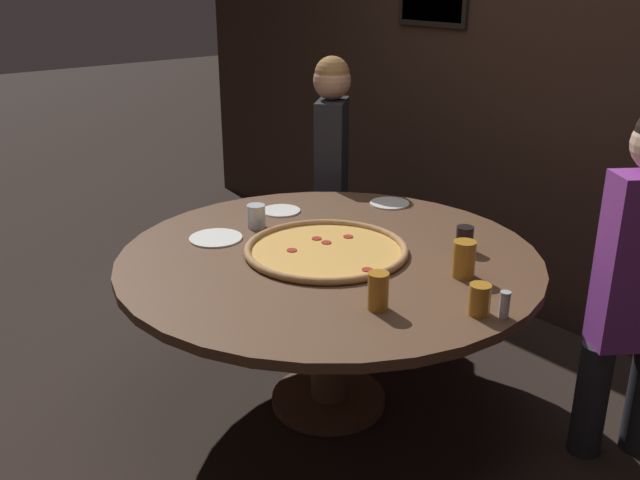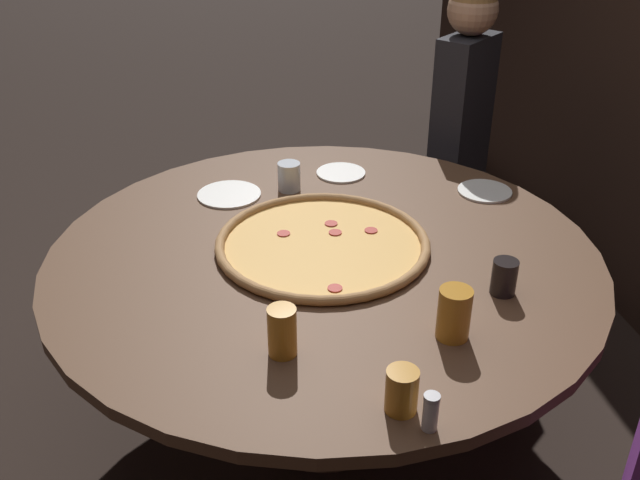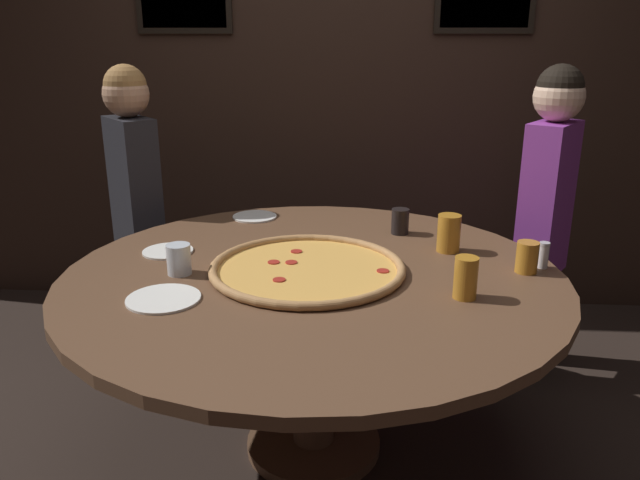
{
  "view_description": "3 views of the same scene",
  "coord_description": "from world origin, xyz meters",
  "px_view_note": "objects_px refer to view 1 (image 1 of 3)",
  "views": [
    {
      "loc": [
        2.13,
        -1.81,
        1.88
      ],
      "look_at": [
        -0.06,
        -0.0,
        0.79
      ],
      "focal_mm": 40.0,
      "sensor_mm": 36.0,
      "label": 1
    },
    {
      "loc": [
        1.96,
        -0.36,
        1.91
      ],
      "look_at": [
        0.04,
        -0.02,
        0.8
      ],
      "focal_mm": 40.0,
      "sensor_mm": 36.0,
      "label": 2
    },
    {
      "loc": [
        0.15,
        -2.07,
        1.55
      ],
      "look_at": [
        0.02,
        0.08,
        0.83
      ],
      "focal_mm": 35.0,
      "sensor_mm": 36.0,
      "label": 3
    }
  ],
  "objects_px": {
    "white_plate_right_side": "(390,203)",
    "dining_table": "(329,278)",
    "white_plate_near_front": "(216,238)",
    "condiment_shaker": "(505,304)",
    "giant_pizza": "(326,250)",
    "drink_cup_far_left": "(465,239)",
    "drink_cup_by_shaker": "(480,299)",
    "drink_cup_far_right": "(378,291)",
    "drink_cup_near_left": "(464,259)",
    "diner_side_left": "(332,164)",
    "drink_cup_near_right": "(256,216)",
    "diner_centre_back": "(640,270)",
    "white_plate_far_back": "(281,211)"
  },
  "relations": [
    {
      "from": "giant_pizza",
      "to": "diner_centre_back",
      "type": "height_order",
      "value": "diner_centre_back"
    },
    {
      "from": "drink_cup_far_right",
      "to": "dining_table",
      "type": "bearing_deg",
      "value": 158.44
    },
    {
      "from": "drink_cup_by_shaker",
      "to": "condiment_shaker",
      "type": "height_order",
      "value": "drink_cup_by_shaker"
    },
    {
      "from": "white_plate_right_side",
      "to": "dining_table",
      "type": "bearing_deg",
      "value": -64.63
    },
    {
      "from": "giant_pizza",
      "to": "white_plate_near_front",
      "type": "bearing_deg",
      "value": -148.09
    },
    {
      "from": "dining_table",
      "to": "drink_cup_far_right",
      "type": "xyz_separation_m",
      "value": [
        0.5,
        -0.2,
        0.18
      ]
    },
    {
      "from": "drink_cup_far_left",
      "to": "white_plate_near_front",
      "type": "bearing_deg",
      "value": -136.73
    },
    {
      "from": "dining_table",
      "to": "diner_side_left",
      "type": "distance_m",
      "value": 1.23
    },
    {
      "from": "giant_pizza",
      "to": "white_plate_right_side",
      "type": "relative_size",
      "value": 3.46
    },
    {
      "from": "white_plate_right_side",
      "to": "drink_cup_near_right",
      "type": "bearing_deg",
      "value": -101.65
    },
    {
      "from": "drink_cup_far_left",
      "to": "drink_cup_by_shaker",
      "type": "distance_m",
      "value": 0.6
    },
    {
      "from": "white_plate_near_front",
      "to": "condiment_shaker",
      "type": "bearing_deg",
      "value": 15.97
    },
    {
      "from": "drink_cup_by_shaker",
      "to": "drink_cup_near_right",
      "type": "xyz_separation_m",
      "value": [
        -1.23,
        -0.09,
        -0.0
      ]
    },
    {
      "from": "dining_table",
      "to": "white_plate_near_front",
      "type": "bearing_deg",
      "value": -148.98
    },
    {
      "from": "drink_cup_near_left",
      "to": "white_plate_right_side",
      "type": "bearing_deg",
      "value": 153.23
    },
    {
      "from": "white_plate_right_side",
      "to": "condiment_shaker",
      "type": "relative_size",
      "value": 2.09
    },
    {
      "from": "drink_cup_far_left",
      "to": "white_plate_near_front",
      "type": "distance_m",
      "value": 1.09
    },
    {
      "from": "condiment_shaker",
      "to": "dining_table",
      "type": "bearing_deg",
      "value": -173.62
    },
    {
      "from": "drink_cup_near_left",
      "to": "drink_cup_far_left",
      "type": "relative_size",
      "value": 1.36
    },
    {
      "from": "dining_table",
      "to": "white_plate_far_back",
      "type": "relative_size",
      "value": 9.18
    },
    {
      "from": "white_plate_near_front",
      "to": "white_plate_right_side",
      "type": "distance_m",
      "value": 0.96
    },
    {
      "from": "dining_table",
      "to": "diner_centre_back",
      "type": "bearing_deg",
      "value": 34.51
    },
    {
      "from": "giant_pizza",
      "to": "drink_cup_far_right",
      "type": "height_order",
      "value": "drink_cup_far_right"
    },
    {
      "from": "drink_cup_far_right",
      "to": "diner_centre_back",
      "type": "height_order",
      "value": "diner_centre_back"
    },
    {
      "from": "white_plate_near_front",
      "to": "condiment_shaker",
      "type": "height_order",
      "value": "condiment_shaker"
    },
    {
      "from": "giant_pizza",
      "to": "condiment_shaker",
      "type": "xyz_separation_m",
      "value": [
        0.85,
        0.1,
        0.04
      ]
    },
    {
      "from": "condiment_shaker",
      "to": "white_plate_far_back",
      "type": "bearing_deg",
      "value": 176.67
    },
    {
      "from": "drink_cup_by_shaker",
      "to": "drink_cup_far_right",
      "type": "distance_m",
      "value": 0.35
    },
    {
      "from": "dining_table",
      "to": "white_plate_right_side",
      "type": "height_order",
      "value": "white_plate_right_side"
    },
    {
      "from": "drink_cup_far_right",
      "to": "diner_centre_back",
      "type": "relative_size",
      "value": 0.1
    },
    {
      "from": "dining_table",
      "to": "drink_cup_far_left",
      "type": "relative_size",
      "value": 16.61
    },
    {
      "from": "drink_cup_far_left",
      "to": "white_plate_far_back",
      "type": "xyz_separation_m",
      "value": [
        -0.92,
        -0.3,
        -0.05
      ]
    },
    {
      "from": "drink_cup_far_right",
      "to": "white_plate_right_side",
      "type": "distance_m",
      "value": 1.21
    },
    {
      "from": "white_plate_near_front",
      "to": "giant_pizza",
      "type": "bearing_deg",
      "value": 31.91
    },
    {
      "from": "drink_cup_far_left",
      "to": "drink_cup_by_shaker",
      "type": "bearing_deg",
      "value": -45.31
    },
    {
      "from": "drink_cup_near_right",
      "to": "diner_side_left",
      "type": "bearing_deg",
      "value": 118.08
    },
    {
      "from": "drink_cup_near_left",
      "to": "drink_cup_by_shaker",
      "type": "height_order",
      "value": "drink_cup_near_left"
    },
    {
      "from": "giant_pizza",
      "to": "white_plate_right_side",
      "type": "height_order",
      "value": "giant_pizza"
    },
    {
      "from": "drink_cup_near_right",
      "to": "diner_centre_back",
      "type": "distance_m",
      "value": 1.65
    },
    {
      "from": "drink_cup_by_shaker",
      "to": "white_plate_right_side",
      "type": "bearing_deg",
      "value": 149.7
    },
    {
      "from": "drink_cup_near_left",
      "to": "white_plate_near_front",
      "type": "height_order",
      "value": "drink_cup_near_left"
    },
    {
      "from": "diner_side_left",
      "to": "drink_cup_near_right",
      "type": "bearing_deg",
      "value": 167.26
    },
    {
      "from": "condiment_shaker",
      "to": "diner_side_left",
      "type": "bearing_deg",
      "value": 158.16
    },
    {
      "from": "white_plate_near_front",
      "to": "white_plate_right_side",
      "type": "xyz_separation_m",
      "value": [
        0.14,
        0.95,
        0.0
      ]
    },
    {
      "from": "drink_cup_by_shaker",
      "to": "diner_centre_back",
      "type": "height_order",
      "value": "diner_centre_back"
    },
    {
      "from": "diner_centre_back",
      "to": "drink_cup_far_left",
      "type": "bearing_deg",
      "value": -37.54
    },
    {
      "from": "diner_centre_back",
      "to": "drink_cup_by_shaker",
      "type": "bearing_deg",
      "value": 13.87
    },
    {
      "from": "drink_cup_far_right",
      "to": "condiment_shaker",
      "type": "distance_m",
      "value": 0.44
    },
    {
      "from": "white_plate_near_front",
      "to": "drink_cup_near_left",
      "type": "bearing_deg",
      "value": 28.8
    },
    {
      "from": "giant_pizza",
      "to": "white_plate_near_front",
      "type": "height_order",
      "value": "giant_pizza"
    }
  ]
}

